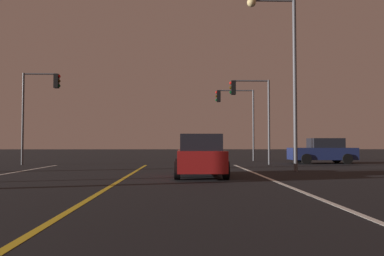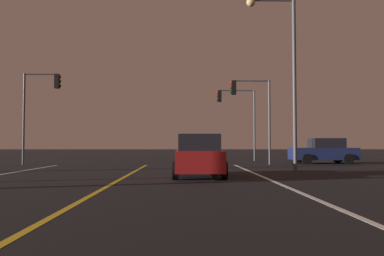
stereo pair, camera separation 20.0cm
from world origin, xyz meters
TOP-DOWN VIEW (x-y plane):
  - lane_edge_right at (5.52, 10.03)m, footprint 0.16×32.07m
  - lane_center_divider at (0.00, 10.03)m, footprint 0.16×32.07m
  - car_lead_same_lane at (2.95, 17.21)m, footprint 2.02×4.30m
  - car_crossing_side at (11.74, 27.79)m, footprint 4.30×2.02m
  - traffic_light_near_right at (6.63, 26.57)m, footprint 2.62×0.36m
  - traffic_light_near_left at (-6.78, 26.57)m, footprint 2.40×0.36m
  - traffic_light_far_right at (6.42, 32.07)m, footprint 3.05×0.36m
  - street_lamp_right_far at (7.17, 20.21)m, footprint 2.40×0.44m

SIDE VIEW (x-z plane):
  - lane_edge_right at x=5.52m, z-range 0.00..0.01m
  - lane_center_divider at x=0.00m, z-range 0.00..0.01m
  - car_lead_same_lane at x=2.95m, z-range -0.03..1.67m
  - car_crossing_side at x=11.74m, z-range -0.03..1.67m
  - traffic_light_near_right at x=6.63m, z-range 1.29..6.73m
  - traffic_light_far_right at x=6.42m, z-range 1.34..6.89m
  - traffic_light_near_left at x=-6.78m, z-range 1.35..7.17m
  - street_lamp_right_far at x=7.17m, z-range 1.12..9.57m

